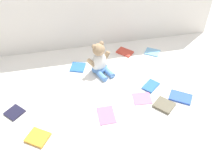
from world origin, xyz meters
TOP-DOWN VIEW (x-y plane):
  - ground_plane at (0.00, 0.00)m, footprint 3.20×3.20m
  - backdrop_drape at (0.00, 0.48)m, footprint 1.79×0.03m
  - teddy_bear at (-0.05, 0.15)m, footprint 0.18×0.19m
  - book_case_0 at (0.40, -0.21)m, footprint 0.16×0.15m
  - book_case_1 at (0.38, 0.27)m, footprint 0.13×0.13m
  - book_case_2 at (-0.47, -0.33)m, footprint 0.15×0.14m
  - book_case_3 at (0.27, -0.25)m, footprint 0.15×0.15m
  - book_case_4 at (-0.61, -0.12)m, footprint 0.13×0.13m
  - book_case_5 at (-0.20, 0.22)m, footprint 0.12×0.13m
  - book_case_6 at (-0.08, -0.25)m, footprint 0.10×0.13m
  - book_case_7 at (0.25, -0.07)m, footprint 0.13×0.13m
  - book_case_8 at (0.16, -0.17)m, footprint 0.12×0.11m
  - book_case_9 at (0.17, 0.32)m, footprint 0.13×0.13m

SIDE VIEW (x-z plane):
  - ground_plane at x=0.00m, z-range 0.00..0.00m
  - book_case_8 at x=0.16m, z-range 0.00..0.01m
  - book_case_6 at x=-0.08m, z-range 0.00..0.01m
  - book_case_5 at x=-0.20m, z-range 0.00..0.01m
  - book_case_1 at x=0.38m, z-range 0.00..0.01m
  - book_case_4 at x=-0.61m, z-range 0.00..0.01m
  - book_case_7 at x=0.25m, z-range 0.00..0.01m
  - book_case_0 at x=0.40m, z-range 0.00..0.01m
  - book_case_9 at x=0.17m, z-range 0.00..0.01m
  - book_case_2 at x=-0.47m, z-range 0.00..0.02m
  - book_case_3 at x=0.27m, z-range 0.00..0.02m
  - teddy_bear at x=-0.05m, z-range -0.03..0.20m
  - backdrop_drape at x=0.00m, z-range 0.00..0.71m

